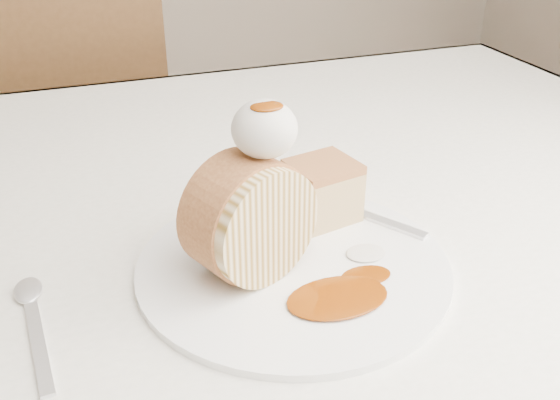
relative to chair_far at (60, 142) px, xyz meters
name	(u,v)px	position (x,y,z in m)	size (l,w,h in m)	color
table	(225,244)	(0.19, -0.70, 0.11)	(1.40, 0.90, 0.75)	white
chair_far	(60,142)	(0.00, 0.00, 0.00)	(0.48, 0.48, 0.96)	brown
plate	(293,265)	(0.21, -0.90, 0.21)	(0.30, 0.30, 0.01)	white
roulade_slice	(250,219)	(0.17, -0.90, 0.27)	(0.11, 0.11, 0.06)	beige
cake_chunk	(322,194)	(0.27, -0.83, 0.24)	(0.07, 0.06, 0.06)	#AB6F40
whipped_cream	(264,129)	(0.19, -0.89, 0.35)	(0.06, 0.06, 0.05)	silver
caramel_drizzle	(267,99)	(0.19, -0.90, 0.38)	(0.03, 0.02, 0.01)	#722E04
caramel_pool	(337,297)	(0.23, -0.97, 0.21)	(0.09, 0.06, 0.00)	#722E04
fork	(372,217)	(0.32, -0.85, 0.21)	(0.02, 0.18, 0.00)	silver
spoon	(39,346)	(-0.02, -0.93, 0.21)	(0.02, 0.15, 0.00)	silver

